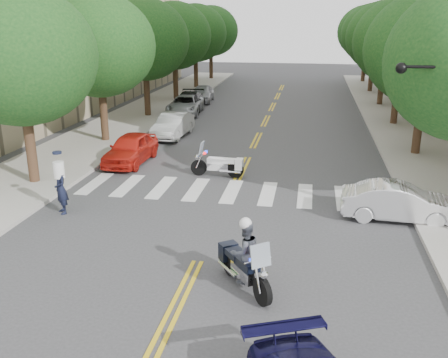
% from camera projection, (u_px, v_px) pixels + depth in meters
% --- Properties ---
extents(ground, '(140.00, 140.00, 0.00)m').
position_uv_depth(ground, '(198.00, 262.00, 15.18)').
color(ground, '#38383A').
rests_on(ground, ground).
extents(sidewalk_left, '(5.00, 60.00, 0.15)m').
position_uv_depth(sidewalk_left, '(139.00, 116.00, 37.32)').
color(sidewalk_left, '#9E9991').
rests_on(sidewalk_left, ground).
extents(sidewalk_right, '(5.00, 60.00, 0.15)m').
position_uv_depth(sidewalk_right, '(404.00, 124.00, 34.21)').
color(sidewalk_right, '#9E9991').
rests_on(sidewalk_right, ground).
extents(tree_l_0, '(6.40, 6.40, 8.45)m').
position_uv_depth(tree_l_0, '(19.00, 56.00, 20.52)').
color(tree_l_0, '#382316').
rests_on(tree_l_0, ground).
extents(tree_l_1, '(6.40, 6.40, 8.45)m').
position_uv_depth(tree_l_1, '(99.00, 46.00, 28.02)').
color(tree_l_1, '#382316').
rests_on(tree_l_1, ground).
extents(tree_l_2, '(6.40, 6.40, 8.45)m').
position_uv_depth(tree_l_2, '(144.00, 40.00, 35.51)').
color(tree_l_2, '#382316').
rests_on(tree_l_2, ground).
extents(tree_l_3, '(6.40, 6.40, 8.45)m').
position_uv_depth(tree_l_3, '(174.00, 36.00, 43.01)').
color(tree_l_3, '#382316').
rests_on(tree_l_3, ground).
extents(tree_l_4, '(6.40, 6.40, 8.45)m').
position_uv_depth(tree_l_4, '(195.00, 33.00, 50.50)').
color(tree_l_4, '#382316').
rests_on(tree_l_4, ground).
extents(tree_l_5, '(6.40, 6.40, 8.45)m').
position_uv_depth(tree_l_5, '(211.00, 31.00, 58.00)').
color(tree_l_5, '#382316').
rests_on(tree_l_5, ground).
extents(tree_r_1, '(6.40, 6.40, 8.45)m').
position_uv_depth(tree_r_1, '(428.00, 49.00, 25.13)').
color(tree_r_1, '#382316').
rests_on(tree_r_1, ground).
extents(tree_r_2, '(6.40, 6.40, 8.45)m').
position_uv_depth(tree_r_2, '(402.00, 42.00, 32.63)').
color(tree_r_2, '#382316').
rests_on(tree_r_2, ground).
extents(tree_r_3, '(6.40, 6.40, 8.45)m').
position_uv_depth(tree_r_3, '(386.00, 37.00, 40.12)').
color(tree_r_3, '#382316').
rests_on(tree_r_3, ground).
extents(tree_r_4, '(6.40, 6.40, 8.45)m').
position_uv_depth(tree_r_4, '(375.00, 34.00, 47.62)').
color(tree_r_4, '#382316').
rests_on(tree_r_4, ground).
extents(tree_r_5, '(6.40, 6.40, 8.45)m').
position_uv_depth(tree_r_5, '(367.00, 32.00, 55.11)').
color(tree_r_5, '#382316').
rests_on(tree_r_5, ground).
extents(motorcycle_police, '(1.74, 2.21, 2.08)m').
position_uv_depth(motorcycle_police, '(244.00, 256.00, 13.48)').
color(motorcycle_police, black).
rests_on(motorcycle_police, ground).
extents(motorcycle_parked, '(2.52, 0.61, 1.62)m').
position_uv_depth(motorcycle_parked, '(222.00, 165.00, 23.08)').
color(motorcycle_parked, black).
rests_on(motorcycle_parked, ground).
extents(officer_standing, '(0.82, 0.84, 1.94)m').
position_uv_depth(officer_standing, '(61.00, 189.00, 18.66)').
color(officer_standing, black).
rests_on(officer_standing, ground).
extents(convertible, '(4.20, 1.64, 1.36)m').
position_uv_depth(convertible, '(399.00, 202.00, 18.12)').
color(convertible, silver).
rests_on(convertible, ground).
extents(parked_car_a, '(1.90, 4.45, 1.50)m').
position_uv_depth(parked_car_a, '(131.00, 149.00, 25.25)').
color(parked_car_a, red).
rests_on(parked_car_a, ground).
extents(parked_car_b, '(1.78, 4.49, 1.46)m').
position_uv_depth(parked_car_b, '(173.00, 125.00, 30.78)').
color(parked_car_b, '#BBBBBB').
rests_on(parked_car_b, ground).
extents(parked_car_c, '(2.73, 5.25, 1.41)m').
position_uv_depth(parked_car_c, '(185.00, 105.00, 38.01)').
color(parked_car_c, '#A1A4A9').
rests_on(parked_car_c, ground).
extents(parked_car_d, '(2.52, 5.33, 1.50)m').
position_uv_depth(parked_car_d, '(189.00, 102.00, 39.10)').
color(parked_car_d, black).
rests_on(parked_car_d, ground).
extents(parked_car_e, '(2.10, 4.44, 1.47)m').
position_uv_depth(parked_car_e, '(203.00, 93.00, 43.61)').
color(parked_car_e, '#A6A6AB').
rests_on(parked_car_e, ground).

